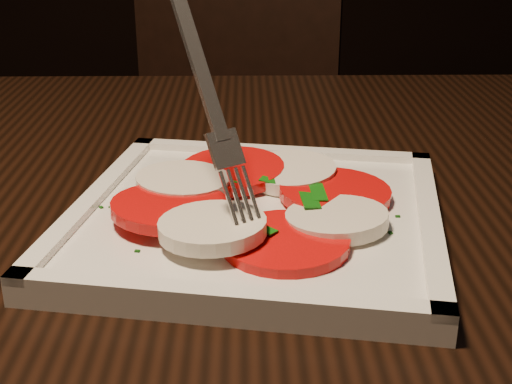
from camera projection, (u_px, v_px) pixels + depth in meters
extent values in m
cube|color=black|center=(351.00, 205.00, 0.63)|extent=(1.27, 0.91, 0.04)
cube|color=black|center=(217.00, 191.00, 1.38)|extent=(0.53, 0.53, 0.04)
cube|color=black|center=(237.00, 43.00, 1.46)|extent=(0.41, 0.17, 0.46)
cylinder|color=black|center=(105.00, 339.00, 1.35)|extent=(0.04, 0.04, 0.41)
cylinder|color=black|center=(293.00, 361.00, 1.28)|extent=(0.04, 0.04, 0.41)
cylinder|color=black|center=(164.00, 252.00, 1.67)|extent=(0.04, 0.04, 0.41)
cylinder|color=black|center=(316.00, 266.00, 1.61)|extent=(0.04, 0.04, 0.41)
cube|color=white|center=(256.00, 220.00, 0.53)|extent=(0.33, 0.33, 0.01)
cylinder|color=red|center=(286.00, 243.00, 0.47)|extent=(0.09, 0.09, 0.01)
cylinder|color=white|center=(337.00, 219.00, 0.50)|extent=(0.07, 0.07, 0.02)
cylinder|color=red|center=(335.00, 192.00, 0.55)|extent=(0.09, 0.09, 0.01)
cylinder|color=white|center=(292.00, 172.00, 0.58)|extent=(0.07, 0.07, 0.02)
cylinder|color=red|center=(232.00, 170.00, 0.58)|extent=(0.09, 0.09, 0.02)
cylinder|color=white|center=(183.00, 182.00, 0.55)|extent=(0.07, 0.07, 0.01)
cylinder|color=red|center=(171.00, 208.00, 0.51)|extent=(0.09, 0.09, 0.01)
cylinder|color=white|center=(212.00, 227.00, 0.47)|extent=(0.07, 0.07, 0.01)
cube|color=#115E10|center=(208.00, 233.00, 0.47)|extent=(0.01, 0.03, 0.00)
cube|color=#115E10|center=(251.00, 223.00, 0.48)|extent=(0.04, 0.04, 0.00)
cube|color=#115E10|center=(318.00, 192.00, 0.53)|extent=(0.01, 0.03, 0.00)
cube|color=#115E10|center=(310.00, 200.00, 0.52)|extent=(0.01, 0.03, 0.00)
cube|color=#115E10|center=(223.00, 180.00, 0.56)|extent=(0.03, 0.02, 0.00)
cube|color=#115E10|center=(278.00, 182.00, 0.55)|extent=(0.03, 0.02, 0.00)
cube|color=#0B3A0A|center=(253.00, 160.00, 0.63)|extent=(0.00, 0.00, 0.00)
cube|color=#0B3A0A|center=(346.00, 186.00, 0.57)|extent=(0.00, 0.00, 0.00)
cube|color=#0B3A0A|center=(273.00, 264.00, 0.45)|extent=(0.00, 0.00, 0.00)
cube|color=#0B3A0A|center=(137.00, 194.00, 0.56)|extent=(0.00, 0.00, 0.00)
cube|color=#0B3A0A|center=(374.00, 235.00, 0.49)|extent=(0.00, 0.00, 0.00)
cube|color=#0B3A0A|center=(179.00, 180.00, 0.58)|extent=(0.00, 0.00, 0.00)
cube|color=#0B3A0A|center=(383.00, 232.00, 0.49)|extent=(0.00, 0.00, 0.00)
cube|color=#0B3A0A|center=(373.00, 232.00, 0.50)|extent=(0.00, 0.00, 0.00)
cube|color=#0B3A0A|center=(137.00, 209.00, 0.53)|extent=(0.00, 0.00, 0.00)
cube|color=#0B3A0A|center=(130.00, 215.00, 0.52)|extent=(0.00, 0.00, 0.00)
cube|color=#0B3A0A|center=(180.00, 283.00, 0.43)|extent=(0.00, 0.00, 0.00)
cube|color=#0B3A0A|center=(260.00, 164.00, 0.62)|extent=(0.00, 0.00, 0.00)
cube|color=#0B3A0A|center=(360.00, 181.00, 0.58)|extent=(0.00, 0.00, 0.00)
cube|color=#0B3A0A|center=(111.00, 207.00, 0.53)|extent=(0.00, 0.00, 0.00)
cube|color=#0B3A0A|center=(182.00, 182.00, 0.58)|extent=(0.00, 0.00, 0.00)
cube|color=#0B3A0A|center=(140.00, 205.00, 0.54)|extent=(0.00, 0.00, 0.00)
cube|color=#0B3A0A|center=(137.00, 251.00, 0.47)|extent=(0.00, 0.00, 0.00)
cube|color=#0B3A0A|center=(142.00, 206.00, 0.54)|extent=(0.00, 0.00, 0.00)
cube|color=#0B3A0A|center=(271.00, 269.00, 0.45)|extent=(0.00, 0.00, 0.00)
cube|color=#0B3A0A|center=(266.00, 165.00, 0.62)|extent=(0.00, 0.00, 0.00)
cube|color=#0B3A0A|center=(144.00, 202.00, 0.54)|extent=(0.00, 0.00, 0.00)
cube|color=#0B3A0A|center=(379.00, 227.00, 0.50)|extent=(0.00, 0.00, 0.00)
cube|color=#0B3A0A|center=(390.00, 233.00, 0.49)|extent=(0.00, 0.00, 0.00)
cube|color=#0B3A0A|center=(101.00, 207.00, 0.53)|extent=(0.00, 0.00, 0.00)
cube|color=#0B3A0A|center=(263.00, 160.00, 0.63)|extent=(0.00, 0.00, 0.00)
cube|color=#0B3A0A|center=(369.00, 229.00, 0.50)|extent=(0.00, 0.00, 0.00)
cube|color=#0B3A0A|center=(286.00, 163.00, 0.62)|extent=(0.00, 0.00, 0.00)
cube|color=#0B3A0A|center=(398.00, 216.00, 0.52)|extent=(0.00, 0.00, 0.00)
cube|color=#0B3A0A|center=(143.00, 190.00, 0.57)|extent=(0.00, 0.00, 0.00)
cube|color=#0B3A0A|center=(253.00, 161.00, 0.63)|extent=(0.00, 0.00, 0.00)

